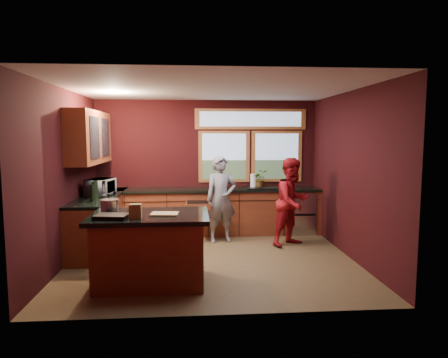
{
  "coord_description": "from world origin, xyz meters",
  "views": [
    {
      "loc": [
        -0.28,
        -6.23,
        1.98
      ],
      "look_at": [
        0.23,
        0.4,
        1.26
      ],
      "focal_mm": 32.0,
      "sensor_mm": 36.0,
      "label": 1
    }
  ],
  "objects": [
    {
      "name": "black_tray",
      "position": [
        -1.32,
        -1.21,
        0.97
      ],
      "size": [
        0.44,
        0.33,
        0.05
      ],
      "primitive_type": "cube",
      "rotation": [
        0.0,
        0.0,
        -0.14
      ],
      "color": "black",
      "rests_on": "island"
    },
    {
      "name": "cutting_board",
      "position": [
        -0.67,
        -1.01,
        0.95
      ],
      "size": [
        0.37,
        0.28,
        0.02
      ],
      "primitive_type": "cube",
      "rotation": [
        0.0,
        0.0,
        -0.08
      ],
      "color": "tan",
      "rests_on": "island"
    },
    {
      "name": "room_shell",
      "position": [
        -0.6,
        0.32,
        1.8
      ],
      "size": [
        4.52,
        4.02,
        2.71
      ],
      "color": "black",
      "rests_on": "ground"
    },
    {
      "name": "back_counter",
      "position": [
        0.2,
        1.7,
        0.46
      ],
      "size": [
        4.5,
        0.64,
        0.93
      ],
      "color": "maroon",
      "rests_on": "floor"
    },
    {
      "name": "paper_towel",
      "position": [
        0.92,
        1.7,
        1.07
      ],
      "size": [
        0.12,
        0.12,
        0.28
      ],
      "primitive_type": "cylinder",
      "color": "white",
      "rests_on": "back_counter"
    },
    {
      "name": "left_counter",
      "position": [
        -1.95,
        0.85,
        0.47
      ],
      "size": [
        0.64,
        2.3,
        0.93
      ],
      "color": "maroon",
      "rests_on": "floor"
    },
    {
      "name": "paper_bag",
      "position": [
        -1.02,
        -1.21,
        1.03
      ],
      "size": [
        0.15,
        0.12,
        0.18
      ],
      "primitive_type": "cube",
      "rotation": [
        0.0,
        0.0,
        -0.01
      ],
      "color": "brown",
      "rests_on": "island"
    },
    {
      "name": "microwave",
      "position": [
        -1.92,
        0.88,
        1.08
      ],
      "size": [
        0.48,
        0.61,
        0.3
      ],
      "primitive_type": "imported",
      "rotation": [
        0.0,
        0.0,
        1.33
      ],
      "color": "#999999",
      "rests_on": "left_counter"
    },
    {
      "name": "stock_pot",
      "position": [
        -1.42,
        -0.81,
        1.03
      ],
      "size": [
        0.24,
        0.24,
        0.18
      ],
      "primitive_type": "cylinder",
      "color": "#A7A7AC",
      "rests_on": "island"
    },
    {
      "name": "island",
      "position": [
        -0.87,
        -0.96,
        0.48
      ],
      "size": [
        1.55,
        1.05,
        0.95
      ],
      "color": "maroon",
      "rests_on": "floor"
    },
    {
      "name": "person_grey",
      "position": [
        0.23,
        1.11,
        0.8
      ],
      "size": [
        0.65,
        0.5,
        1.61
      ],
      "primitive_type": "imported",
      "rotation": [
        0.0,
        0.0,
        0.21
      ],
      "color": "slate",
      "rests_on": "floor"
    },
    {
      "name": "person_red",
      "position": [
        1.5,
        0.76,
        0.79
      ],
      "size": [
        0.97,
        0.92,
        1.59
      ],
      "primitive_type": "imported",
      "rotation": [
        0.0,
        0.0,
        0.57
      ],
      "color": "maroon",
      "rests_on": "floor"
    },
    {
      "name": "floor",
      "position": [
        0.0,
        0.0,
        0.0
      ],
      "size": [
        4.5,
        4.5,
        0.0
      ],
      "primitive_type": "plane",
      "color": "brown",
      "rests_on": "ground"
    },
    {
      "name": "potted_plant",
      "position": [
        1.05,
        1.75,
        1.11
      ],
      "size": [
        0.33,
        0.28,
        0.36
      ],
      "primitive_type": "imported",
      "color": "#999999",
      "rests_on": "back_counter"
    }
  ]
}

